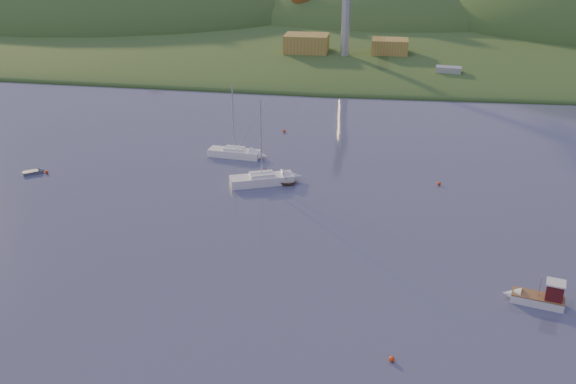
# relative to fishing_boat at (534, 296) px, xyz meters

# --- Properties ---
(far_shore) EXTENTS (620.00, 220.00, 1.50)m
(far_shore) POSITION_rel_fishing_boat_xyz_m (-27.99, 213.51, -0.82)
(far_shore) COLOR #2E4C1E
(far_shore) RESTS_ON ground
(shore_slope) EXTENTS (640.00, 150.00, 7.00)m
(shore_slope) POSITION_rel_fishing_boat_xyz_m (-27.99, 148.51, -0.82)
(shore_slope) COLOR #2E4C1E
(shore_slope) RESTS_ON ground
(hill_left) EXTENTS (170.00, 140.00, 44.00)m
(hill_left) POSITION_rel_fishing_boat_xyz_m (-117.99, 183.51, -0.82)
(hill_left) COLOR #2E4C1E
(hill_left) RESTS_ON ground
(hill_center) EXTENTS (140.00, 120.00, 36.00)m
(hill_center) POSITION_rel_fishing_boat_xyz_m (-17.99, 193.51, -0.82)
(hill_center) COLOR #2E4C1E
(hill_center) RESTS_ON ground
(hillside_trees) EXTENTS (280.00, 50.00, 32.00)m
(hillside_trees) POSITION_rel_fishing_boat_xyz_m (-27.99, 168.51, -0.82)
(hillside_trees) COLOR #234719
(hillside_trees) RESTS_ON ground
(wharf) EXTENTS (42.00, 16.00, 2.40)m
(wharf) POSITION_rel_fishing_boat_xyz_m (-22.99, 105.51, 0.38)
(wharf) COLOR slate
(wharf) RESTS_ON ground
(shed_west) EXTENTS (11.00, 8.00, 4.80)m
(shed_west) POSITION_rel_fishing_boat_xyz_m (-35.99, 106.51, 3.98)
(shed_west) COLOR #A67C37
(shed_west) RESTS_ON wharf
(shed_east) EXTENTS (9.00, 7.00, 4.00)m
(shed_east) POSITION_rel_fishing_boat_xyz_m (-14.99, 107.51, 3.58)
(shed_east) COLOR #A67C37
(shed_east) RESTS_ON wharf
(fishing_boat) EXTENTS (6.09, 3.18, 3.72)m
(fishing_boat) POSITION_rel_fishing_boat_xyz_m (0.00, 0.00, 0.00)
(fishing_boat) COLOR silver
(fishing_boat) RESTS_ON ground
(sailboat_near) EXTENTS (9.38, 5.89, 12.52)m
(sailboat_near) POSITION_rel_fishing_boat_xyz_m (-32.35, 25.85, -0.03)
(sailboat_near) COLOR white
(sailboat_near) RESTS_ON ground
(sailboat_far) EXTENTS (8.46, 3.34, 11.44)m
(sailboat_far) POSITION_rel_fishing_boat_xyz_m (-38.75, 36.19, -0.08)
(sailboat_far) COLOR white
(sailboat_far) RESTS_ON ground
(canoe) EXTENTS (4.25, 3.35, 0.80)m
(canoe) POSITION_rel_fishing_boat_xyz_m (-29.27, 26.29, -0.42)
(canoe) COLOR #9B7B56
(canoe) RESTS_ON ground
(paddler) EXTENTS (0.43, 0.58, 1.45)m
(paddler) POSITION_rel_fishing_boat_xyz_m (-29.27, 26.29, -0.09)
(paddler) COLOR black
(paddler) RESTS_ON ground
(red_tender) EXTENTS (3.87, 2.14, 1.25)m
(red_tender) POSITION_rel_fishing_boat_xyz_m (-30.81, 29.14, -0.56)
(red_tender) COLOR #63150E
(red_tender) RESTS_ON ground
(grey_dinghy) EXTENTS (3.14, 2.82, 1.16)m
(grey_dinghy) POSITION_rel_fishing_boat_xyz_m (-66.29, 24.90, -0.58)
(grey_dinghy) COLOR #4F5B68
(grey_dinghy) RESTS_ON ground
(work_vessel) EXTENTS (13.86, 6.64, 3.42)m
(work_vessel) POSITION_rel_fishing_boat_xyz_m (-1.52, 91.51, 0.40)
(work_vessel) COLOR slate
(work_vessel) RESTS_ON ground
(buoy_0) EXTENTS (0.50, 0.50, 0.50)m
(buoy_0) POSITION_rel_fishing_boat_xyz_m (-13.87, -11.27, -0.57)
(buoy_0) COLOR #F03A0C
(buoy_0) RESTS_ON ground
(buoy_1) EXTENTS (0.50, 0.50, 0.50)m
(buoy_1) POSITION_rel_fishing_boat_xyz_m (-7.33, 29.19, -0.57)
(buoy_1) COLOR #F03A0C
(buoy_1) RESTS_ON ground
(buoy_2) EXTENTS (0.50, 0.50, 0.50)m
(buoy_2) POSITION_rel_fishing_boat_xyz_m (-64.73, 24.99, -0.57)
(buoy_2) COLOR #F03A0C
(buoy_2) RESTS_ON ground
(buoy_3) EXTENTS (0.50, 0.50, 0.50)m
(buoy_3) POSITION_rel_fishing_boat_xyz_m (-32.83, 49.54, -0.57)
(buoy_3) COLOR #F03A0C
(buoy_3) RESTS_ON ground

